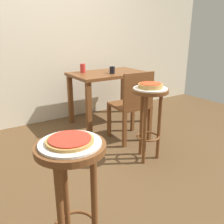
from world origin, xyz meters
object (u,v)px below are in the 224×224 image
object	(u,v)px
stool_foreground	(72,181)
condiment_shaker	(110,69)
serving_plate_foreground	(70,143)
pizza_foreground	(70,140)
stool_middle	(149,110)
pizza_middle	(150,86)
dining_table	(108,81)
wooden_chair	(133,104)
serving_plate_middle	(150,88)
cup_near_edge	(112,70)
cup_far_edge	(83,68)

from	to	relation	value
stool_foreground	condiment_shaker	world-z (taller)	condiment_shaker
serving_plate_foreground	pizza_foreground	xyz separation A→B (m)	(0.00, 0.00, 0.02)
stool_foreground	stool_middle	size ratio (longest dim) A/B	1.00
pizza_foreground	pizza_middle	distance (m)	1.34
serving_plate_foreground	pizza_middle	xyz separation A→B (m)	(1.14, 0.69, 0.03)
serving_plate_foreground	dining_table	xyz separation A→B (m)	(1.39, 1.84, -0.14)
dining_table	wooden_chair	distance (m)	0.72
stool_foreground	serving_plate_foreground	bearing A→B (deg)	0.00
serving_plate_middle	wooden_chair	world-z (taller)	wooden_chair
dining_table	cup_near_edge	xyz separation A→B (m)	(-0.01, -0.13, 0.17)
stool_foreground	dining_table	world-z (taller)	stool_foreground
pizza_foreground	cup_near_edge	distance (m)	2.20
stool_middle	dining_table	xyz separation A→B (m)	(0.25, 1.15, 0.08)
condiment_shaker	wooden_chair	distance (m)	0.75
condiment_shaker	serving_plate_middle	bearing A→B (deg)	-103.53
stool_foreground	cup_near_edge	xyz separation A→B (m)	(1.38, 1.72, 0.24)
cup_near_edge	wooden_chair	world-z (taller)	wooden_chair
pizza_foreground	stool_middle	size ratio (longest dim) A/B	0.31
wooden_chair	cup_far_edge	bearing A→B (deg)	103.15
pizza_foreground	serving_plate_middle	bearing A→B (deg)	31.31
cup_near_edge	dining_table	bearing A→B (deg)	84.02
stool_foreground	wooden_chair	size ratio (longest dim) A/B	0.88
serving_plate_middle	cup_far_edge	size ratio (longest dim) A/B	2.69
stool_foreground	serving_plate_foreground	size ratio (longest dim) A/B	2.42
stool_middle	cup_far_edge	world-z (taller)	cup_far_edge
serving_plate_foreground	stool_foreground	bearing A→B (deg)	0.00
stool_foreground	condiment_shaker	size ratio (longest dim) A/B	8.63
pizza_foreground	cup_far_edge	xyz separation A→B (m)	(1.08, 2.02, 0.03)
dining_table	cup_near_edge	size ratio (longest dim) A/B	10.53
stool_middle	pizza_middle	distance (m)	0.24
serving_plate_foreground	pizza_foreground	world-z (taller)	pizza_foreground
cup_far_edge	stool_middle	bearing A→B (deg)	-87.51
stool_foreground	cup_near_edge	bearing A→B (deg)	51.32
serving_plate_middle	dining_table	bearing A→B (deg)	77.88
pizza_foreground	serving_plate_foreground	bearing A→B (deg)	-135.00
stool_foreground	serving_plate_middle	distance (m)	1.35
serving_plate_foreground	cup_near_edge	size ratio (longest dim) A/B	3.16
stool_middle	dining_table	bearing A→B (deg)	77.88
cup_far_edge	condiment_shaker	distance (m)	0.38
serving_plate_middle	pizza_foreground	bearing A→B (deg)	-148.69
stool_middle	wooden_chair	size ratio (longest dim) A/B	0.88
stool_middle	pizza_middle	bearing A→B (deg)	0.00
cup_near_edge	cup_far_edge	world-z (taller)	cup_far_edge
condiment_shaker	cup_far_edge	bearing A→B (deg)	149.25
dining_table	pizza_foreground	bearing A→B (deg)	-126.99
serving_plate_foreground	pizza_foreground	distance (m)	0.02
serving_plate_foreground	wooden_chair	bearing A→B (deg)	41.72
condiment_shaker	wooden_chair	xyz separation A→B (m)	(-0.13, -0.67, -0.31)
dining_table	cup_near_edge	world-z (taller)	cup_near_edge
condiment_shaker	dining_table	bearing A→B (deg)	136.32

